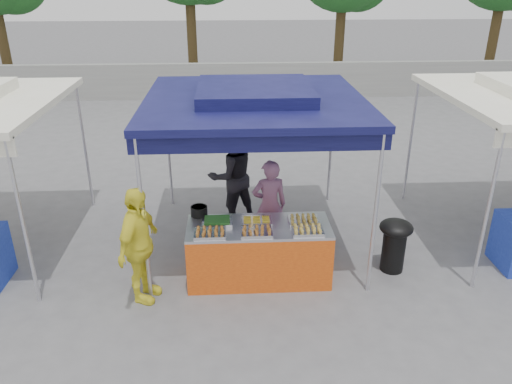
{
  "coord_description": "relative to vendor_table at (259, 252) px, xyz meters",
  "views": [
    {
      "loc": [
        -0.37,
        -6.22,
        4.11
      ],
      "look_at": [
        0.0,
        0.6,
        1.05
      ],
      "focal_mm": 35.0,
      "sensor_mm": 36.0,
      "label": 1
    }
  ],
  "objects": [
    {
      "name": "ground_plane",
      "position": [
        0.0,
        0.1,
        -0.43
      ],
      "size": [
        80.0,
        80.0,
        0.0
      ],
      "primitive_type": "plane",
      "color": "#605F62"
    },
    {
      "name": "wok_burner",
      "position": [
        1.99,
        0.11,
        0.06
      ],
      "size": [
        0.49,
        0.49,
        0.82
      ],
      "rotation": [
        0.0,
        0.0,
        -0.15
      ],
      "color": "black",
      "rests_on": "ground_plane"
    },
    {
      "name": "food_tray_br",
      "position": [
        0.63,
        0.06,
        0.46
      ],
      "size": [
        0.42,
        0.3,
        0.07
      ],
      "color": "silver",
      "rests_on": "vendor_table"
    },
    {
      "name": "food_tray_bm",
      "position": [
        -0.03,
        0.09,
        0.46
      ],
      "size": [
        0.42,
        0.3,
        0.07
      ],
      "color": "silver",
      "rests_on": "vendor_table"
    },
    {
      "name": "vendor_table",
      "position": [
        0.0,
        0.0,
        0.0
      ],
      "size": [
        2.0,
        0.8,
        0.85
      ],
      "color": "#CD4C12",
      "rests_on": "ground_plane"
    },
    {
      "name": "food_tray_fm",
      "position": [
        -0.04,
        -0.24,
        0.46
      ],
      "size": [
        0.42,
        0.3,
        0.07
      ],
      "color": "silver",
      "rests_on": "vendor_table"
    },
    {
      "name": "crate_right",
      "position": [
        0.27,
        0.72,
        -0.28
      ],
      "size": [
        0.49,
        0.34,
        0.29
      ],
      "primitive_type": "cube",
      "color": "#1528AC",
      "rests_on": "ground_plane"
    },
    {
      "name": "food_tray_bl",
      "position": [
        -0.58,
        0.09,
        0.46
      ],
      "size": [
        0.42,
        0.3,
        0.07
      ],
      "color": "silver",
      "rests_on": "vendor_table"
    },
    {
      "name": "food_tray_fl",
      "position": [
        -0.67,
        -0.24,
        0.46
      ],
      "size": [
        0.42,
        0.3,
        0.07
      ],
      "color": "silver",
      "rests_on": "vendor_table"
    },
    {
      "name": "main_canopy",
      "position": [
        0.0,
        1.07,
        1.94
      ],
      "size": [
        3.2,
        3.2,
        2.57
      ],
      "color": "silver",
      "rests_on": "ground_plane"
    },
    {
      "name": "food_tray_fr",
      "position": [
        0.65,
        -0.23,
        0.46
      ],
      "size": [
        0.42,
        0.3,
        0.07
      ],
      "color": "silver",
      "rests_on": "vendor_table"
    },
    {
      "name": "back_wall",
      "position": [
        0.0,
        11.1,
        0.17
      ],
      "size": [
        40.0,
        0.25,
        1.2
      ],
      "primitive_type": "cube",
      "color": "gray",
      "rests_on": "ground_plane"
    },
    {
      "name": "helper_man",
      "position": [
        -0.36,
        1.8,
        0.45
      ],
      "size": [
        1.05,
        0.96,
        1.74
      ],
      "primitive_type": "imported",
      "rotation": [
        0.0,
        0.0,
        3.59
      ],
      "color": "black",
      "rests_on": "ground_plane"
    },
    {
      "name": "cooking_pot",
      "position": [
        -0.84,
        0.36,
        0.5
      ],
      "size": [
        0.24,
        0.24,
        0.14
      ],
      "primitive_type": "cylinder",
      "color": "black",
      "rests_on": "vendor_table"
    },
    {
      "name": "skewer_cup",
      "position": [
        -0.1,
        -0.25,
        0.47
      ],
      "size": [
        0.07,
        0.07,
        0.09
      ],
      "primitive_type": "cylinder",
      "color": "silver",
      "rests_on": "vendor_table"
    },
    {
      "name": "crate_stacked",
      "position": [
        0.27,
        0.72,
        0.01
      ],
      "size": [
        0.47,
        0.33,
        0.28
      ],
      "primitive_type": "cube",
      "color": "#1528AC",
      "rests_on": "crate_right"
    },
    {
      "name": "customer_person",
      "position": [
        -1.59,
        -0.41,
        0.39
      ],
      "size": [
        0.67,
        1.03,
        1.63
      ],
      "primitive_type": "imported",
      "rotation": [
        0.0,
        0.0,
        1.26
      ],
      "color": "yellow",
      "rests_on": "ground_plane"
    },
    {
      "name": "vendor_woman",
      "position": [
        0.22,
        0.84,
        0.33
      ],
      "size": [
        0.58,
        0.42,
        1.5
      ],
      "primitive_type": "imported",
      "rotation": [
        0.0,
        0.0,
        3.26
      ],
      "color": "#925D80",
      "rests_on": "ground_plane"
    },
    {
      "name": "crate_left",
      "position": [
        -0.5,
        0.54,
        -0.29
      ],
      "size": [
        0.45,
        0.32,
        0.27
      ],
      "primitive_type": "cube",
      "color": "#1528AC",
      "rests_on": "ground_plane"
    }
  ]
}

